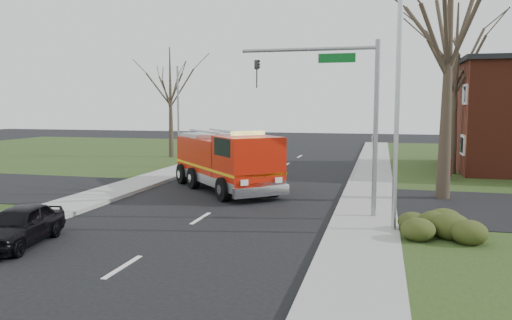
# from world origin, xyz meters

# --- Properties ---
(ground) EXTENTS (120.00, 120.00, 0.00)m
(ground) POSITION_xyz_m (0.00, 0.00, 0.00)
(ground) COLOR black
(ground) RESTS_ON ground
(sidewalk_right) EXTENTS (2.40, 80.00, 0.15)m
(sidewalk_right) POSITION_xyz_m (6.20, 0.00, 0.07)
(sidewalk_right) COLOR #9B9C96
(sidewalk_right) RESTS_ON ground
(sidewalk_left) EXTENTS (2.40, 80.00, 0.15)m
(sidewalk_left) POSITION_xyz_m (-6.20, 0.00, 0.07)
(sidewalk_left) COLOR #9B9C96
(sidewalk_left) RESTS_ON ground
(health_center_sign) EXTENTS (0.12, 2.00, 1.40)m
(health_center_sign) POSITION_xyz_m (10.50, 12.50, 0.88)
(health_center_sign) COLOR #491111
(health_center_sign) RESTS_ON ground
(hedge_corner) EXTENTS (2.80, 2.00, 0.90)m
(hedge_corner) POSITION_xyz_m (9.00, -1.00, 0.58)
(hedge_corner) COLOR #2A3513
(hedge_corner) RESTS_ON lawn_right
(bare_tree_near) EXTENTS (6.00, 6.00, 12.00)m
(bare_tree_near) POSITION_xyz_m (9.50, 6.00, 7.41)
(bare_tree_near) COLOR #35271F
(bare_tree_near) RESTS_ON ground
(bare_tree_far) EXTENTS (5.25, 5.25, 10.50)m
(bare_tree_far) POSITION_xyz_m (11.00, 15.00, 6.49)
(bare_tree_far) COLOR #35271F
(bare_tree_far) RESTS_ON ground
(bare_tree_left) EXTENTS (4.50, 4.50, 9.00)m
(bare_tree_left) POSITION_xyz_m (-10.00, 20.00, 5.56)
(bare_tree_left) COLOR #35271F
(bare_tree_left) RESTS_ON ground
(traffic_signal_mast) EXTENTS (5.29, 0.18, 6.80)m
(traffic_signal_mast) POSITION_xyz_m (5.21, 1.50, 4.71)
(traffic_signal_mast) COLOR gray
(traffic_signal_mast) RESTS_ON ground
(streetlight_pole) EXTENTS (1.48, 0.16, 8.40)m
(streetlight_pole) POSITION_xyz_m (7.14, -0.50, 4.55)
(streetlight_pole) COLOR #B7BABF
(streetlight_pole) RESTS_ON ground
(utility_pole_far) EXTENTS (0.14, 0.14, 7.00)m
(utility_pole_far) POSITION_xyz_m (-6.80, 14.00, 3.50)
(utility_pole_far) COLOR gray
(utility_pole_far) RESTS_ON ground
(fire_engine) EXTENTS (7.19, 7.66, 3.17)m
(fire_engine) POSITION_xyz_m (-0.93, 6.31, 1.43)
(fire_engine) COLOR red
(fire_engine) RESTS_ON ground
(parked_car_maroon) EXTENTS (2.08, 3.94, 1.28)m
(parked_car_maroon) POSITION_xyz_m (-4.20, -4.86, 0.64)
(parked_car_maroon) COLOR black
(parked_car_maroon) RESTS_ON ground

